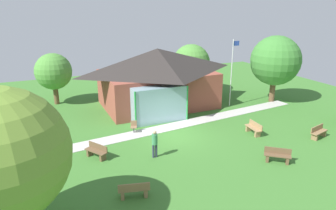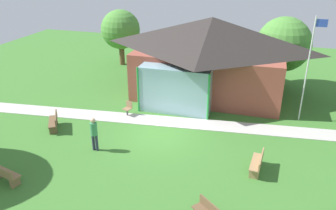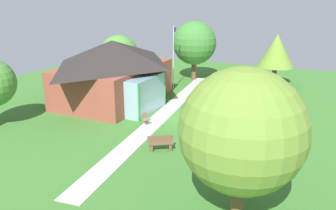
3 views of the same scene
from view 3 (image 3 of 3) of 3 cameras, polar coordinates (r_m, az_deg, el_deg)
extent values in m
plane|color=#3D752D|center=(25.65, 2.55, -2.06)|extent=(44.00, 44.00, 0.00)
cube|color=brown|center=(29.57, -8.85, 3.56)|extent=(9.41, 6.40, 3.10)
pyramid|color=#2D2826|center=(29.06, -9.09, 8.44)|extent=(10.41, 7.40, 2.01)
cube|color=#8CB2BF|center=(26.52, -3.68, 1.74)|extent=(4.23, 1.20, 2.79)
cylinder|color=green|center=(24.47, -4.82, 0.34)|extent=(0.12, 0.12, 2.79)
cylinder|color=green|center=(28.06, -0.52, 2.68)|extent=(0.12, 0.12, 2.79)
cube|color=#BCB7B2|center=(26.28, -0.75, -1.52)|extent=(24.84, 3.92, 0.03)
cylinder|color=silver|center=(32.86, 0.88, 7.69)|extent=(0.08, 0.08, 5.91)
cube|color=blue|center=(32.78, 1.12, 12.26)|extent=(0.60, 0.02, 0.40)
cube|color=olive|center=(19.56, 12.45, -7.58)|extent=(1.56, 0.79, 0.06)
cube|color=olive|center=(19.23, 11.65, -8.83)|extent=(0.25, 0.43, 0.39)
cube|color=olive|center=(20.12, 13.13, -7.69)|extent=(0.25, 0.43, 0.39)
cube|color=olive|center=(19.40, 13.00, -7.15)|extent=(1.47, 0.42, 0.36)
cube|color=olive|center=(32.55, 15.52, 2.42)|extent=(1.56, 0.78, 0.06)
cube|color=olive|center=(33.15, 15.42, 2.24)|extent=(0.25, 0.43, 0.39)
cube|color=olive|center=(32.09, 15.54, 1.73)|extent=(0.25, 0.43, 0.39)
cube|color=olive|center=(32.48, 15.21, 2.80)|extent=(1.47, 0.42, 0.36)
cube|color=brown|center=(20.23, -1.22, -6.27)|extent=(1.17, 1.51, 0.06)
cube|color=brown|center=(20.39, 0.34, -6.85)|extent=(0.42, 0.35, 0.39)
cube|color=brown|center=(20.29, -2.77, -6.99)|extent=(0.42, 0.35, 0.39)
cube|color=brown|center=(20.32, -1.28, -5.51)|extent=(0.85, 1.30, 0.36)
cube|color=brown|center=(27.52, 16.79, -0.45)|extent=(1.44, 1.29, 0.06)
cube|color=brown|center=(27.96, 17.59, -0.80)|extent=(0.38, 0.41, 0.39)
cube|color=brown|center=(27.24, 15.88, -1.12)|extent=(0.38, 0.41, 0.39)
cube|color=brown|center=(27.59, 16.57, 0.07)|extent=(1.20, 1.00, 0.36)
cube|color=#9E7A51|center=(29.55, 9.71, 1.29)|extent=(0.56, 1.53, 0.06)
cube|color=#9E7A51|center=(29.45, 10.69, 0.67)|extent=(0.41, 0.19, 0.39)
cube|color=#9E7A51|center=(29.80, 8.70, 0.98)|extent=(0.41, 0.19, 0.39)
cube|color=#9E7A51|center=(29.66, 9.86, 1.77)|extent=(0.18, 1.50, 0.36)
cube|color=#8C6B4C|center=(24.05, -3.61, -2.34)|extent=(0.57, 0.57, 0.04)
cube|color=#8C6B4C|center=(24.12, -3.93, -1.73)|extent=(0.43, 0.19, 0.40)
cylinder|color=#4C4C51|center=(24.13, -3.60, -2.85)|extent=(0.10, 0.10, 0.42)
cylinder|color=#4C4C51|center=(24.20, -3.59, -3.29)|extent=(0.36, 0.36, 0.02)
cylinder|color=#2D3347|center=(22.45, 5.40, -3.92)|extent=(0.14, 0.14, 0.85)
cylinder|color=#2D3347|center=(22.60, 5.57, -3.77)|extent=(0.14, 0.14, 0.85)
cylinder|color=#3F8C59|center=(22.26, 5.54, -2.05)|extent=(0.34, 0.34, 0.65)
sphere|color=#D8AD8C|center=(22.11, 5.57, -0.96)|extent=(0.24, 0.24, 0.24)
cylinder|color=brown|center=(14.77, 11.38, -14.25)|extent=(0.53, 0.53, 1.87)
sphere|color=olive|center=(13.53, 12.09, -4.18)|extent=(4.93, 4.93, 4.93)
cylinder|color=brown|center=(37.09, 4.26, 5.86)|extent=(0.50, 0.50, 2.17)
sphere|color=#3D7F33|center=(36.62, 4.36, 10.10)|extent=(4.49, 4.49, 4.49)
cylinder|color=brown|center=(36.77, 16.98, 4.69)|extent=(0.46, 0.46, 1.75)
cone|color=olive|center=(36.33, 17.34, 8.53)|extent=(3.60, 3.60, 3.24)
cylinder|color=brown|center=(34.73, -7.87, 4.52)|extent=(0.47, 0.47, 1.70)
sphere|color=#4C8C38|center=(34.29, -8.02, 8.19)|extent=(3.74, 3.74, 3.74)
camera|label=1|loc=(16.29, 59.12, 9.87)|focal=33.30mm
camera|label=2|loc=(27.92, 38.62, 14.41)|focal=36.45mm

